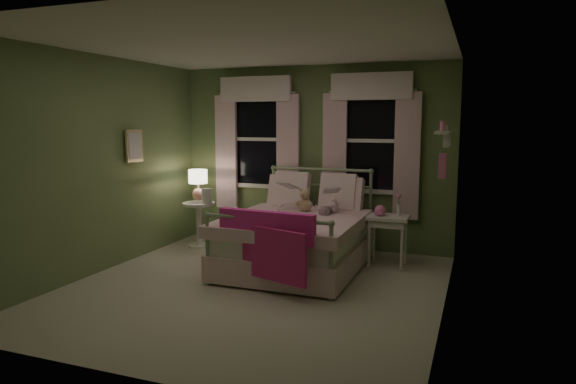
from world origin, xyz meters
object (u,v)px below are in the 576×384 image
at_px(child_left, 289,188).
at_px(teddy_bear, 305,202).
at_px(bed, 298,237).
at_px(table_lamp, 198,182).
at_px(nightstand_left, 199,218).
at_px(child_right, 329,189).
at_px(nightstand_right, 388,224).

distance_m(child_left, teddy_bear, 0.36).
xyz_separation_m(bed, table_lamp, (-1.71, 0.51, 0.57)).
distance_m(nightstand_left, table_lamp, 0.54).
relative_size(nightstand_left, table_lamp, 1.45).
bearing_deg(child_right, nightstand_left, -4.21).
xyz_separation_m(teddy_bear, nightstand_left, (-1.71, 0.25, -0.37)).
height_order(child_left, nightstand_left, child_left).
relative_size(child_right, nightstand_left, 1.16).
bearing_deg(nightstand_right, nightstand_left, 178.40).
xyz_separation_m(child_left, teddy_bear, (0.28, -0.16, -0.15)).
relative_size(teddy_bear, table_lamp, 0.69).
height_order(teddy_bear, nightstand_right, teddy_bear).
xyz_separation_m(bed, child_right, (0.28, 0.42, 0.56)).
bearing_deg(bed, nightstand_right, 22.71).
relative_size(teddy_bear, nightstand_right, 0.48).
relative_size(child_right, table_lamp, 1.69).
relative_size(child_left, table_lamp, 1.67).
height_order(bed, child_left, child_left).
height_order(nightstand_left, table_lamp, table_lamp).
bearing_deg(bed, child_right, 56.40).
xyz_separation_m(child_left, table_lamp, (-1.43, 0.09, 0.01)).
bearing_deg(teddy_bear, child_left, 150.50).
bearing_deg(child_left, teddy_bear, 164.78).
bearing_deg(child_right, nightstand_right, 179.32).
relative_size(bed, table_lamp, 4.55).
distance_m(teddy_bear, nightstand_left, 1.76).
bearing_deg(table_lamp, nightstand_left, 180.00).
xyz_separation_m(nightstand_left, table_lamp, (0.00, 0.00, 0.54)).
height_order(child_right, nightstand_right, child_right).
relative_size(child_left, nightstand_right, 1.17).
bearing_deg(table_lamp, child_right, -2.57).
relative_size(child_right, teddy_bear, 2.46).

